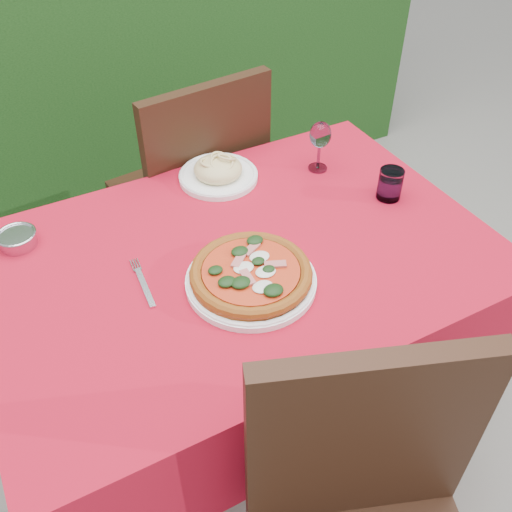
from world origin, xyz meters
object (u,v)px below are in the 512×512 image
chair_far (196,187)px  wine_glass (320,137)px  water_glass (390,185)px  fork (145,287)px  pasta_plate (218,172)px  pizza_plate (251,276)px  steel_ramekin (18,240)px

chair_far → wine_glass: size_ratio=6.27×
water_glass → fork: bearing=-178.3°
pasta_plate → fork: (-0.35, -0.33, -0.02)m
pizza_plate → water_glass: (0.50, 0.13, 0.01)m
pizza_plate → steel_ramekin: 0.61m
pizza_plate → wine_glass: (0.40, 0.34, 0.08)m
pasta_plate → water_glass: 0.49m
pizza_plate → pasta_plate: pasta_plate is taller
chair_far → water_glass: 0.70m
water_glass → pizza_plate: bearing=-166.0°
pasta_plate → steel_ramekin: size_ratio=2.52×
fork → steel_ramekin: size_ratio=2.05×
pasta_plate → steel_ramekin: 0.57m
pizza_plate → fork: 0.25m
pasta_plate → water_glass: (0.38, -0.31, 0.02)m
wine_glass → fork: wine_glass is taller
chair_far → pasta_plate: size_ratio=4.21×
water_glass → wine_glass: wine_glass is taller
pasta_plate → steel_ramekin: bearing=-176.9°
water_glass → wine_glass: 0.25m
chair_far → steel_ramekin: chair_far is taller
chair_far → wine_glass: bearing=120.9°
chair_far → steel_ramekin: (-0.60, -0.28, 0.21)m
chair_far → wine_glass: (0.26, -0.34, 0.30)m
wine_glass → fork: (-0.63, -0.24, -0.11)m
water_glass → fork: size_ratio=0.47×
chair_far → pizza_plate: bearing=71.8°
water_glass → fork: (-0.73, -0.02, -0.04)m
pizza_plate → fork: bearing=155.4°
water_glass → steel_ramekin: size_ratio=0.97×
pizza_plate → wine_glass: 0.54m
pasta_plate → steel_ramekin: pasta_plate is taller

